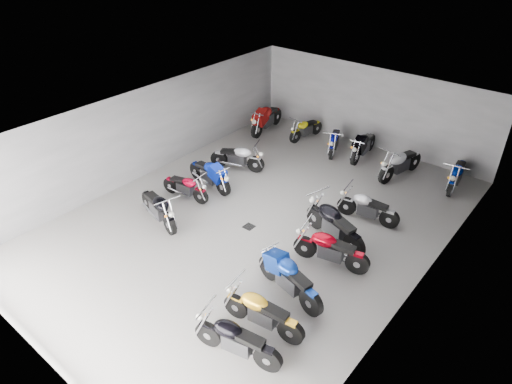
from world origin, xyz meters
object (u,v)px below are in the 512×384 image
at_px(motorcycle_left_e, 210,174).
at_px(motorcycle_right_b, 262,312).
at_px(motorcycle_right_f, 367,207).
at_px(motorcycle_back_a, 266,119).
at_px(drain_grate, 249,227).
at_px(motorcycle_back_f, 457,174).
at_px(motorcycle_back_e, 400,163).
at_px(motorcycle_left_d, 186,187).
at_px(motorcycle_left_c, 158,208).
at_px(motorcycle_right_d, 330,249).
at_px(motorcycle_back_d, 363,145).
at_px(motorcycle_back_c, 334,141).
at_px(motorcycle_right_c, 289,278).
at_px(motorcycle_back_b, 306,129).
at_px(motorcycle_right_e, 334,225).
at_px(motorcycle_left_f, 238,157).
at_px(motorcycle_right_a, 236,340).

relative_size(motorcycle_left_e, motorcycle_right_b, 1.01).
xyz_separation_m(motorcycle_left_e, motorcycle_right_b, (5.35, -3.77, -0.01)).
distance_m(motorcycle_right_f, motorcycle_back_a, 7.35).
relative_size(drain_grate, motorcycle_back_f, 0.15).
bearing_deg(drain_grate, motorcycle_right_f, 45.14).
distance_m(motorcycle_left_e, motorcycle_back_e, 6.79).
bearing_deg(motorcycle_left_d, motorcycle_back_e, 133.13).
bearing_deg(motorcycle_left_c, motorcycle_right_d, 122.89).
bearing_deg(motorcycle_left_d, motorcycle_back_d, 146.62).
bearing_deg(motorcycle_right_b, motorcycle_right_f, -5.85).
bearing_deg(motorcycle_back_e, motorcycle_back_c, 7.52).
height_order(motorcycle_left_d, motorcycle_left_e, motorcycle_left_e).
distance_m(motorcycle_right_c, motorcycle_back_b, 9.25).
height_order(motorcycle_left_e, motorcycle_right_f, motorcycle_left_e).
bearing_deg(motorcycle_left_d, motorcycle_right_e, 95.50).
xyz_separation_m(motorcycle_left_d, motorcycle_right_f, (5.26, 2.68, 0.03)).
distance_m(motorcycle_left_e, motorcycle_right_c, 5.74).
xyz_separation_m(motorcycle_left_f, motorcycle_back_d, (3.11, 3.79, 0.02)).
xyz_separation_m(motorcycle_back_b, motorcycle_back_e, (4.43, -0.52, 0.10)).
relative_size(motorcycle_right_c, motorcycle_back_a, 0.93).
bearing_deg(motorcycle_back_f, motorcycle_right_e, 65.13).
bearing_deg(motorcycle_right_d, motorcycle_back_d, 8.18).
distance_m(motorcycle_right_c, motorcycle_back_a, 9.94).
distance_m(motorcycle_left_d, motorcycle_back_e, 7.64).
distance_m(motorcycle_back_a, motorcycle_back_d, 4.46).
relative_size(motorcycle_right_d, motorcycle_back_e, 0.94).
xyz_separation_m(drain_grate, motorcycle_back_b, (-2.25, 6.33, 0.44)).
bearing_deg(motorcycle_left_d, motorcycle_left_e, 166.03).
bearing_deg(motorcycle_back_c, motorcycle_right_f, 110.23).
bearing_deg(motorcycle_back_f, motorcycle_back_d, -6.33).
relative_size(motorcycle_back_c, motorcycle_back_d, 0.87).
distance_m(motorcycle_left_d, motorcycle_left_f, 2.59).
distance_m(motorcycle_right_d, motorcycle_back_d, 6.64).
bearing_deg(motorcycle_back_b, motorcycle_back_c, 177.83).
height_order(drain_grate, motorcycle_back_c, motorcycle_back_c).
relative_size(motorcycle_left_d, motorcycle_back_b, 0.99).
distance_m(motorcycle_left_c, motorcycle_right_c, 4.90).
bearing_deg(motorcycle_right_d, motorcycle_right_b, 167.36).
distance_m(motorcycle_left_d, motorcycle_right_a, 6.65).
bearing_deg(motorcycle_back_d, drain_grate, 79.83).
distance_m(motorcycle_right_b, motorcycle_right_f, 5.43).
bearing_deg(motorcycle_left_d, motorcycle_right_b, 56.01).
xyz_separation_m(motorcycle_left_f, motorcycle_right_a, (5.51, -6.29, 0.00)).
height_order(drain_grate, motorcycle_back_e, motorcycle_back_e).
relative_size(drain_grate, motorcycle_right_a, 0.15).
bearing_deg(motorcycle_right_d, motorcycle_back_b, 26.41).
distance_m(motorcycle_left_d, motorcycle_right_c, 5.49).
xyz_separation_m(motorcycle_left_e, motorcycle_back_c, (1.88, 5.09, -0.04)).
xyz_separation_m(motorcycle_right_d, motorcycle_right_e, (-0.47, 0.97, 0.05)).
xyz_separation_m(motorcycle_right_e, motorcycle_back_c, (-3.00, 4.98, -0.09)).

